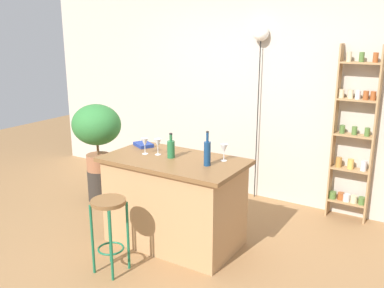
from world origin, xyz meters
TOP-DOWN VIEW (x-y plane):
  - ground at (0.00, 0.00)m, footprint 12.00×12.00m
  - back_wall at (0.00, 1.95)m, footprint 6.40×0.10m
  - kitchen_counter at (0.00, 0.30)m, footprint 1.38×0.78m
  - bar_stool at (-0.18, -0.44)m, footprint 0.30×0.30m
  - spice_shelf at (1.35, 1.80)m, footprint 0.43×0.15m
  - plant_stool at (-1.43, 0.72)m, footprint 0.30×0.30m
  - potted_plant at (-1.43, 0.72)m, footprint 0.62×0.56m
  - bottle_wine_red at (-0.04, 0.31)m, footprint 0.07×0.07m
  - bottle_sauce_amber at (0.38, 0.29)m, footprint 0.06×0.06m
  - wine_glass_left at (0.44, 0.50)m, footprint 0.07×0.07m
  - wine_glass_center at (-0.34, 0.28)m, footprint 0.07×0.07m
  - wine_glass_right at (-0.21, 0.33)m, footprint 0.07×0.07m
  - cookbook at (-0.53, 0.51)m, footprint 0.26×0.23m
  - pendant_globe_light at (0.20, 1.84)m, footprint 0.19×0.19m

SIDE VIEW (x-z plane):
  - ground at x=0.00m, z-range 0.00..0.00m
  - plant_stool at x=-1.43m, z-range 0.00..0.39m
  - kitchen_counter at x=0.00m, z-range 0.00..0.89m
  - bar_stool at x=-0.18m, z-range 0.16..0.84m
  - cookbook at x=-0.53m, z-range 0.88..0.92m
  - potted_plant at x=-1.43m, z-range 0.51..1.35m
  - spice_shelf at x=1.35m, z-range -0.04..1.92m
  - bottle_wine_red at x=-0.04m, z-range 0.85..1.10m
  - wine_glass_left at x=0.44m, z-range 0.92..1.08m
  - wine_glass_center at x=-0.34m, z-range 0.92..1.08m
  - wine_glass_right at x=-0.21m, z-range 0.92..1.08m
  - bottle_sauce_amber at x=0.38m, z-range 0.85..1.17m
  - back_wall at x=0.00m, z-range 0.00..2.80m
  - pendant_globe_light at x=0.20m, z-range 0.94..3.08m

